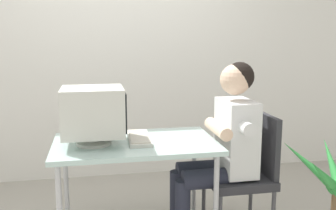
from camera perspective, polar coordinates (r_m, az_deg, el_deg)
wall_back at (r=4.01m, az=-2.93°, el=10.85°), size 8.00×0.10×3.00m
desk at (r=2.69m, az=-4.89°, el=-6.73°), size 1.12×0.69×0.73m
crt_monitor at (r=2.60m, az=-11.06°, el=-1.03°), size 0.42×0.37×0.39m
keyboard at (r=2.71m, az=-4.35°, el=-4.91°), size 0.16×0.42×0.03m
office_chair at (r=2.91m, az=11.69°, el=-9.25°), size 0.45×0.45×0.90m
person_seated at (r=2.78m, az=8.17°, el=-5.50°), size 0.71×0.57×1.28m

